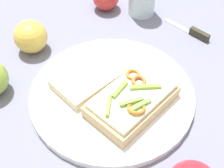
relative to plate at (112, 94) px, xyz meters
The scene contains 6 objects.
ground_plane 0.01m from the plate, ahead, with size 2.00×2.00×0.00m, color slate.
plate is the anchor object (origin of this frame).
sandwich 0.06m from the plate, 147.09° to the left, with size 0.17×0.19×0.04m.
bread_slice_side 0.05m from the plate, 32.97° to the right, with size 0.16×0.09×0.02m, color beige.
apple_5 0.23m from the plate, 27.92° to the right, with size 0.07×0.07×0.07m, color gold.
knife 0.27m from the plate, 124.94° to the right, with size 0.11×0.08×0.02m.
Camera 1 is at (-0.07, 0.37, 0.44)m, focal length 47.83 mm.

